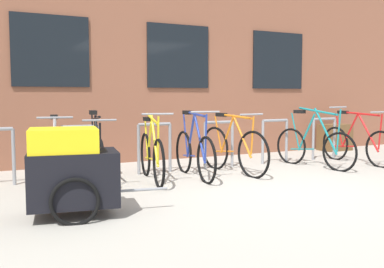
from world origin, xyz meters
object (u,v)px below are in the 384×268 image
at_px(bicycle_red, 357,143).
at_px(bicycle_silver, 55,159).
at_px(bicycle_blue, 194,152).
at_px(bicycle_teal, 314,146).
at_px(bicycle_yellow, 152,155).
at_px(planter_box, 335,137).
at_px(bike_trailer, 71,170).
at_px(bicycle_black, 96,157).
at_px(bicycle_orange, 233,149).

xyz_separation_m(bicycle_red, bicycle_silver, (-5.38, 0.24, 0.03)).
bearing_deg(bicycle_blue, bicycle_teal, -1.80).
bearing_deg(bicycle_blue, bicycle_yellow, 177.39).
relative_size(bicycle_red, bicycle_teal, 1.04).
bearing_deg(bicycle_red, planter_box, 57.01).
xyz_separation_m(bicycle_blue, planter_box, (4.41, 1.57, -0.09)).
distance_m(bicycle_blue, planter_box, 4.69).
relative_size(bicycle_yellow, bicycle_blue, 1.00).
distance_m(bicycle_teal, bike_trailer, 4.66).
xyz_separation_m(bicycle_black, bicycle_yellow, (0.79, -0.12, -0.01)).
bearing_deg(bicycle_teal, bike_trailer, -163.34).
xyz_separation_m(bicycle_teal, bicycle_yellow, (-3.01, 0.10, -0.00)).
distance_m(bicycle_orange, bicycle_teal, 1.59).
bearing_deg(bicycle_silver, bicycle_red, -2.55).
xyz_separation_m(bicycle_black, bike_trailer, (-0.66, -1.56, 0.09)).
distance_m(bicycle_black, bicycle_yellow, 0.80).
bearing_deg(bicycle_teal, bicycle_orange, 174.89).
xyz_separation_m(bike_trailer, planter_box, (6.56, 2.98, -0.18)).
distance_m(bicycle_teal, bicycle_blue, 2.32).
bearing_deg(bicycle_blue, bicycle_orange, 5.29).
distance_m(bicycle_silver, planter_box, 6.61).
bearing_deg(bicycle_red, bike_trailer, -166.35).
relative_size(bicycle_black, bicycle_teal, 1.03).
distance_m(bicycle_red, bicycle_silver, 5.39).
bearing_deg(bike_trailer, bicycle_black, 66.97).
relative_size(bicycle_yellow, planter_box, 2.39).
relative_size(bicycle_black, bicycle_red, 1.00).
relative_size(bicycle_teal, bike_trailer, 1.14).
bearing_deg(bicycle_silver, bicycle_blue, -4.60).
distance_m(bicycle_red, bicycle_blue, 3.35).
bearing_deg(bicycle_black, bicycle_red, -2.67).
xyz_separation_m(bicycle_orange, bicycle_silver, (-2.78, 0.10, 0.00)).
distance_m(bicycle_teal, bicycle_silver, 4.37).
relative_size(bicycle_silver, bike_trailer, 1.16).
bearing_deg(bicycle_yellow, bicycle_silver, 174.39).
xyz_separation_m(bicycle_blue, bike_trailer, (-2.14, -1.41, 0.10)).
distance_m(bicycle_red, bike_trailer, 5.65).
bearing_deg(planter_box, bike_trailer, -155.56).
bearing_deg(bicycle_red, bicycle_blue, 178.70).
distance_m(bicycle_yellow, bicycle_blue, 0.69).
relative_size(bicycle_orange, bicycle_blue, 1.04).
distance_m(bicycle_black, bicycle_silver, 0.56).
bearing_deg(bike_trailer, bicycle_silver, 86.25).
distance_m(bicycle_silver, bike_trailer, 1.58).
bearing_deg(bicycle_orange, bicycle_teal, -5.11).
bearing_deg(bicycle_black, bicycle_yellow, -8.46).
height_order(bicycle_orange, planter_box, bicycle_orange).
height_order(bicycle_red, planter_box, bicycle_red).
distance_m(bicycle_red, bicycle_orange, 2.61).
bearing_deg(bicycle_red, bicycle_orange, 176.83).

